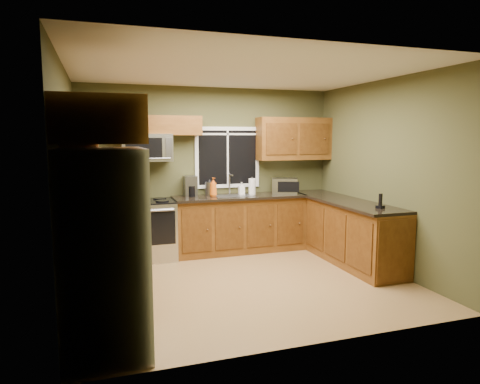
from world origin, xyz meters
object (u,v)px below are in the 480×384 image
coffee_maker (191,187)px  range (150,230)px  paper_towel_roll (252,186)px  soap_bottle_a (213,187)px  cordless_phone (380,204)px  toaster_oven (285,186)px  refrigerator (105,252)px  microwave (147,148)px  kettle (210,188)px  soap_bottle_b (242,188)px

coffee_maker → range: bearing=-166.1°
paper_towel_roll → soap_bottle_a: bearing=-177.3°
paper_towel_roll → cordless_phone: paper_towel_roll is taller
range → cordless_phone: size_ratio=4.69×
range → toaster_oven: size_ratio=1.87×
refrigerator → toaster_oven: (2.95, 2.77, 0.17)m
soap_bottle_a → cordless_phone: size_ratio=1.52×
paper_towel_roll → toaster_oven: bearing=-6.1°
microwave → toaster_oven: microwave is taller
coffee_maker → kettle: coffee_maker is taller
microwave → coffee_maker: (0.68, 0.03, -0.64)m
refrigerator → coffee_maker: size_ratio=5.46×
toaster_oven → soap_bottle_b: bearing=172.0°
range → soap_bottle_a: soap_bottle_a is taller
refrigerator → soap_bottle_a: size_ratio=5.92×
kettle → soap_bottle_a: size_ratio=0.89×
soap_bottle_b → cordless_phone: 2.32m
refrigerator → cordless_phone: (3.55, 0.98, 0.10)m
refrigerator → paper_towel_roll: bearing=49.8°
range → paper_towel_roll: bearing=2.1°
range → toaster_oven: 2.34m
kettle → cordless_phone: size_ratio=1.35×
toaster_oven → paper_towel_roll: size_ratio=1.70×
soap_bottle_b → cordless_phone: bearing=-54.9°
microwave → soap_bottle_b: 1.68m
toaster_oven → coffee_maker: bearing=174.0°
microwave → cordless_phone: 3.53m
toaster_oven → kettle: size_ratio=1.85×
range → toaster_oven: toaster_oven is taller
range → kettle: bearing=10.2°
cordless_phone → soap_bottle_b: bearing=125.1°
range → soap_bottle_a: bearing=1.7°
coffee_maker → cordless_phone: size_ratio=1.65×
refrigerator → coffee_maker: refrigerator is taller
microwave → soap_bottle_b: microwave is taller
microwave → coffee_maker: microwave is taller
toaster_oven → coffee_maker: (-1.58, 0.17, 0.02)m
paper_towel_roll → coffee_maker: bearing=174.1°
refrigerator → coffee_maker: 3.25m
kettle → soap_bottle_b: bearing=-8.1°
toaster_oven → paper_towel_roll: 0.57m
refrigerator → microwave: (0.69, 2.91, 0.83)m
soap_bottle_a → soap_bottle_b: (0.51, 0.07, -0.05)m
refrigerator → kettle: bearing=60.2°
range → soap_bottle_b: soap_bottle_b is taller
microwave → soap_bottle_a: size_ratio=2.50×
soap_bottle_a → kettle: bearing=99.1°
range → toaster_oven: (2.26, 0.00, 0.60)m
soap_bottle_a → soap_bottle_b: bearing=8.4°
paper_towel_roll → microwave: bearing=177.5°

